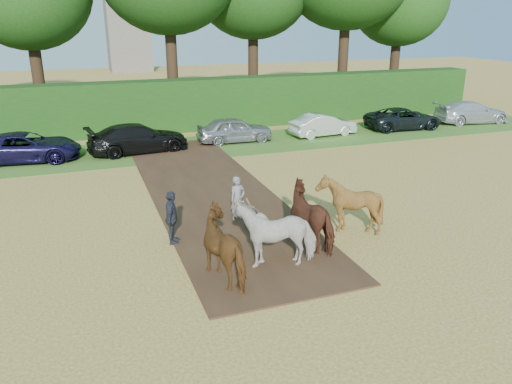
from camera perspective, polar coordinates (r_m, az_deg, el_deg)
ground at (r=13.06m, az=-3.80°, el=-10.38°), size 120.00×120.00×0.00m
earth_strip at (r=19.59m, az=-5.33°, el=0.09°), size 4.50×17.00×0.05m
grass_verge at (r=25.93m, az=-12.53°, el=4.51°), size 50.00×5.00×0.03m
hedgerow at (r=30.00m, az=-13.95°, el=9.30°), size 46.00×1.60×3.00m
spectator_far at (r=15.06m, az=-9.61°, el=-2.93°), size 0.69×1.04×1.65m
plough_team at (r=14.33m, az=4.36°, el=-3.50°), size 6.17×5.11×1.85m
parked_cars at (r=26.43m, az=-6.54°, el=6.63°), size 41.14×2.84×1.44m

